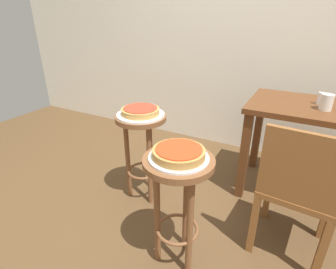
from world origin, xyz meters
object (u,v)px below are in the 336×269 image
stool_middle (142,139)px  wooden_chair (298,189)px  pizza_foreground (179,153)px  pizza_middle (140,111)px  serving_plate_middle (141,115)px  serving_plate_foreground (179,158)px  condiment_shaker (320,98)px  cup_near_edge (326,102)px  stool_foreground (178,189)px  dining_table (309,123)px

stool_middle → wooden_chair: (1.07, -0.06, -0.04)m
pizza_foreground → pizza_middle: size_ratio=0.98×
serving_plate_middle → pizza_foreground: bearing=-39.7°
pizza_middle → serving_plate_foreground: bearing=-39.7°
stool_middle → condiment_shaker: (1.11, 0.67, 0.29)m
serving_plate_foreground → pizza_middle: size_ratio=1.13×
pizza_foreground → wooden_chair: 0.72m
condiment_shaker → stool_middle: bearing=-148.9°
pizza_foreground → stool_middle: bearing=140.3°
pizza_foreground → cup_near_edge: bearing=57.0°
serving_plate_middle → cup_near_edge: cup_near_edge is taller
stool_foreground → stool_middle: same height
stool_foreground → dining_table: dining_table is taller
serving_plate_foreground → pizza_middle: pizza_middle is taller
stool_foreground → pizza_foreground: (0.00, 0.00, 0.22)m
dining_table → wooden_chair: wooden_chair is taller
condiment_shaker → wooden_chair: wooden_chair is taller
pizza_foreground → wooden_chair: (0.56, 0.37, -0.26)m
dining_table → condiment_shaker: bearing=52.6°
stool_foreground → pizza_middle: size_ratio=2.56×
serving_plate_foreground → condiment_shaker: bearing=61.4°
stool_foreground → wooden_chair: (0.56, 0.37, -0.04)m
serving_plate_foreground → cup_near_edge: 1.16m
condiment_shaker → serving_plate_middle: bearing=-148.9°
stool_foreground → serving_plate_middle: 0.69m
condiment_shaker → wooden_chair: (-0.03, -0.72, -0.33)m
serving_plate_middle → condiment_shaker: bearing=31.1°
dining_table → serving_plate_middle: bearing=-149.9°
stool_middle → pizza_middle: 0.22m
stool_foreground → pizza_foreground: bearing=90.0°
stool_middle → wooden_chair: size_ratio=0.81×
stool_foreground → serving_plate_middle: size_ratio=2.02×
serving_plate_middle → wooden_chair: bearing=-3.0°
stool_middle → serving_plate_foreground: bearing=-39.7°
condiment_shaker → pizza_middle: bearing=-148.9°
stool_foreground → condiment_shaker: 1.28m
stool_middle → dining_table: dining_table is taller
serving_plate_foreground → condiment_shaker: size_ratio=3.47×
serving_plate_foreground → wooden_chair: (0.56, 0.37, -0.23)m
pizza_middle → wooden_chair: (1.07, -0.06, -0.26)m
pizza_middle → condiment_shaker: condiment_shaker is taller
serving_plate_foreground → pizza_foreground: size_ratio=1.16×
serving_plate_foreground → pizza_middle: 0.66m
cup_near_edge → dining_table: bearing=133.0°
pizza_middle → wooden_chair: 1.11m
pizza_foreground → wooden_chair: wooden_chair is taller
serving_plate_foreground → pizza_foreground: bearing=-14.0°
stool_foreground → pizza_middle: bearing=140.3°
pizza_foreground → serving_plate_middle: 0.66m
stool_foreground → wooden_chair: wooden_chair is taller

